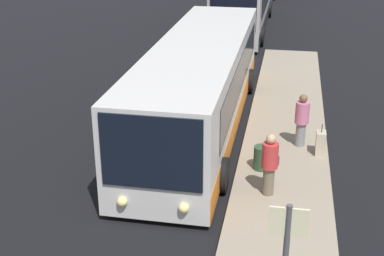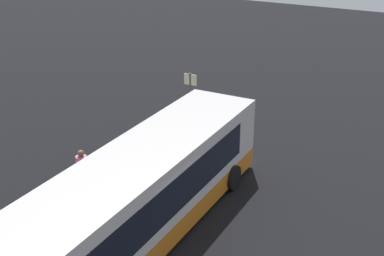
{
  "view_description": "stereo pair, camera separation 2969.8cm",
  "coord_description": "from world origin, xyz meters",
  "px_view_note": "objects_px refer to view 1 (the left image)",
  "views": [
    {
      "loc": [
        15.7,
        2.8,
        6.81
      ],
      "look_at": [
        4.28,
        0.64,
        1.87
      ],
      "focal_mm": 50.0,
      "sensor_mm": 36.0,
      "label": 1
    },
    {
      "loc": [
        -11.81,
        -7.98,
        9.78
      ],
      "look_at": [
        4.28,
        0.64,
        1.87
      ],
      "focal_mm": 50.0,
      "sensor_mm": 36.0,
      "label": 2
    }
  ],
  "objects_px": {
    "bus_second": "(245,1)",
    "passenger_boarding": "(270,163)",
    "suitcase": "(320,143)",
    "sign_post": "(286,252)",
    "passenger_waiting": "(302,119)",
    "bus_lead": "(200,85)",
    "trash_bin": "(262,158)"
  },
  "relations": [
    {
      "from": "bus_second",
      "to": "passenger_boarding",
      "type": "xyz_separation_m",
      "value": [
        19.2,
        2.46,
        -0.58
      ]
    },
    {
      "from": "bus_second",
      "to": "passenger_waiting",
      "type": "distance_m",
      "value": 16.5
    },
    {
      "from": "sign_post",
      "to": "trash_bin",
      "type": "height_order",
      "value": "sign_post"
    },
    {
      "from": "bus_lead",
      "to": "suitcase",
      "type": "relative_size",
      "value": 13.09
    },
    {
      "from": "bus_lead",
      "to": "passenger_waiting",
      "type": "bearing_deg",
      "value": 68.7
    },
    {
      "from": "suitcase",
      "to": "sign_post",
      "type": "relative_size",
      "value": 0.4
    },
    {
      "from": "passenger_waiting",
      "to": "trash_bin",
      "type": "relative_size",
      "value": 2.45
    },
    {
      "from": "bus_second",
      "to": "passenger_waiting",
      "type": "xyz_separation_m",
      "value": [
        16.17,
        3.23,
        -0.59
      ]
    },
    {
      "from": "bus_second",
      "to": "suitcase",
      "type": "xyz_separation_m",
      "value": [
        16.69,
        3.79,
        -1.08
      ]
    },
    {
      "from": "bus_second",
      "to": "suitcase",
      "type": "distance_m",
      "value": 17.15
    },
    {
      "from": "bus_lead",
      "to": "suitcase",
      "type": "bearing_deg",
      "value": 64.85
    },
    {
      "from": "passenger_boarding",
      "to": "passenger_waiting",
      "type": "height_order",
      "value": "passenger_boarding"
    },
    {
      "from": "passenger_waiting",
      "to": "trash_bin",
      "type": "height_order",
      "value": "passenger_waiting"
    },
    {
      "from": "sign_post",
      "to": "trash_bin",
      "type": "relative_size",
      "value": 3.61
    },
    {
      "from": "passenger_waiting",
      "to": "suitcase",
      "type": "relative_size",
      "value": 1.72
    },
    {
      "from": "passenger_waiting",
      "to": "sign_post",
      "type": "relative_size",
      "value": 0.68
    },
    {
      "from": "bus_second",
      "to": "passenger_boarding",
      "type": "height_order",
      "value": "bus_second"
    },
    {
      "from": "passenger_waiting",
      "to": "bus_second",
      "type": "bearing_deg",
      "value": 105.51
    },
    {
      "from": "bus_lead",
      "to": "sign_post",
      "type": "xyz_separation_m",
      "value": [
        8.71,
        2.92,
        0.23
      ]
    },
    {
      "from": "bus_second",
      "to": "passenger_boarding",
      "type": "relative_size",
      "value": 7.37
    },
    {
      "from": "bus_second",
      "to": "trash_bin",
      "type": "distance_m",
      "value": 18.07
    },
    {
      "from": "passenger_waiting",
      "to": "suitcase",
      "type": "distance_m",
      "value": 0.91
    },
    {
      "from": "bus_second",
      "to": "suitcase",
      "type": "height_order",
      "value": "bus_second"
    },
    {
      "from": "passenger_boarding",
      "to": "suitcase",
      "type": "xyz_separation_m",
      "value": [
        -2.51,
        1.32,
        -0.51
      ]
    },
    {
      "from": "bus_lead",
      "to": "trash_bin",
      "type": "bearing_deg",
      "value": 36.49
    },
    {
      "from": "bus_lead",
      "to": "sign_post",
      "type": "bearing_deg",
      "value": 18.53
    },
    {
      "from": "suitcase",
      "to": "sign_post",
      "type": "bearing_deg",
      "value": -7.13
    },
    {
      "from": "bus_second",
      "to": "trash_bin",
      "type": "relative_size",
      "value": 18.14
    },
    {
      "from": "bus_lead",
      "to": "trash_bin",
      "type": "height_order",
      "value": "bus_lead"
    },
    {
      "from": "bus_second",
      "to": "passenger_boarding",
      "type": "distance_m",
      "value": 19.37
    },
    {
      "from": "bus_lead",
      "to": "trash_bin",
      "type": "relative_size",
      "value": 18.67
    },
    {
      "from": "passenger_boarding",
      "to": "bus_lead",
      "type": "bearing_deg",
      "value": 134.13
    }
  ]
}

